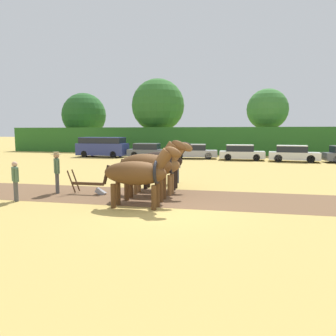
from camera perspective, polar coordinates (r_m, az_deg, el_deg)
ground_plane at (r=11.32m, az=-0.65°, el=-7.34°), size 240.00×240.00×0.00m
plowed_furrow_strip at (r=15.31m, az=-19.05°, el=-4.05°), size 29.03×5.51×0.01m
hedgerow at (r=38.32m, az=11.03°, el=4.65°), size 57.82×1.88×3.16m
tree_far_left at (r=50.11m, az=-14.42°, el=8.91°), size 6.37×6.37×8.23m
tree_left at (r=43.17m, az=-1.76°, el=10.82°), size 6.82×6.82×9.42m
tree_center_left at (r=40.84m, az=16.94°, el=9.71°), size 4.83×4.83×7.66m
draft_horse_lead_left at (r=11.53m, az=-5.19°, el=-0.87°), size 2.94×1.02×2.26m
draft_horse_lead_right at (r=12.75m, az=-3.48°, el=0.44°), size 2.83×1.11×2.43m
draft_horse_trail_left at (r=14.02m, az=-2.04°, el=0.56°), size 2.97×1.06×2.31m
draft_horse_trail_right at (r=15.28m, az=-0.89°, el=1.21°), size 2.72×1.07×2.29m
plow at (r=14.46m, az=-13.33°, el=-3.19°), size 1.70×0.48×1.13m
farmer_at_plow at (r=15.01m, az=-18.81°, el=-0.11°), size 0.48×0.56×1.81m
farmer_beside_team at (r=17.11m, az=1.46°, el=0.63°), size 0.54×0.44×1.66m
farmer_onlooker_left at (r=13.89m, az=-25.06°, el=-1.68°), size 0.49×0.45×1.54m
parked_van at (r=35.14m, az=-11.36°, el=3.64°), size 5.28×2.12×2.06m
parked_car_left at (r=33.49m, az=-3.48°, el=3.02°), size 4.25×2.04×1.46m
parked_car_center_left at (r=32.38m, az=4.43°, el=2.88°), size 4.72×2.49×1.43m
parked_car_center at (r=31.42m, az=12.65°, el=2.62°), size 4.22×2.08×1.43m
parked_car_center_right at (r=31.03m, az=20.98°, el=2.33°), size 4.33×1.93×1.45m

